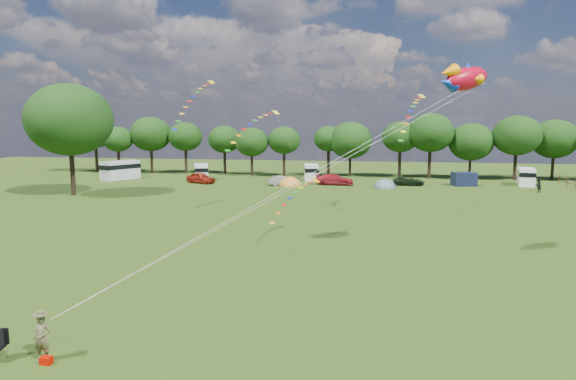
% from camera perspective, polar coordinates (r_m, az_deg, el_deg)
% --- Properties ---
extents(ground_plane, '(180.00, 180.00, 0.00)m').
position_cam_1_polar(ground_plane, '(26.00, -3.23, -11.12)').
color(ground_plane, black).
rests_on(ground_plane, ground).
extents(tree_line, '(102.98, 10.98, 10.27)m').
position_cam_1_polar(tree_line, '(78.94, 10.02, 6.08)').
color(tree_line, black).
rests_on(tree_line, ground).
extents(big_tree, '(10.00, 10.00, 13.28)m').
position_cam_1_polar(big_tree, '(63.09, -24.49, 7.57)').
color(big_tree, black).
rests_on(big_tree, ground).
extents(car_a, '(5.00, 3.53, 1.55)m').
position_cam_1_polar(car_a, '(71.25, -10.31, 1.42)').
color(car_a, '#9C2111').
rests_on(car_a, ground).
extents(car_b, '(4.07, 2.75, 1.35)m').
position_cam_1_polar(car_b, '(67.62, -0.57, 1.13)').
color(car_b, gray).
rests_on(car_b, ground).
extents(car_c, '(5.20, 2.30, 1.54)m').
position_cam_1_polar(car_c, '(68.42, 5.53, 1.25)').
color(car_c, '#A41922').
rests_on(car_c, ground).
extents(car_d, '(4.47, 2.16, 1.20)m').
position_cam_1_polar(car_d, '(69.70, 14.12, 1.03)').
color(car_d, black).
rests_on(car_d, ground).
extents(campervan_a, '(4.67, 6.41, 2.89)m').
position_cam_1_polar(campervan_a, '(79.32, -19.26, 2.30)').
color(campervan_a, silver).
rests_on(campervan_a, ground).
extents(campervan_b, '(3.71, 5.27, 2.38)m').
position_cam_1_polar(campervan_b, '(75.99, -10.26, 2.18)').
color(campervan_b, silver).
rests_on(campervan_b, ground).
extents(campervan_c, '(2.93, 5.20, 2.40)m').
position_cam_1_polar(campervan_c, '(74.05, 2.77, 2.17)').
color(campervan_c, silver).
rests_on(campervan_c, ground).
extents(campervan_d, '(3.01, 5.19, 2.39)m').
position_cam_1_polar(campervan_d, '(75.43, 26.39, 1.47)').
color(campervan_d, white).
rests_on(campervan_d, ground).
extents(tent_orange, '(3.20, 3.50, 2.50)m').
position_cam_1_polar(tent_orange, '(67.18, 0.20, 0.52)').
color(tent_orange, orange).
rests_on(tent_orange, ground).
extents(tent_greyblue, '(3.13, 3.43, 2.33)m').
position_cam_1_polar(tent_greyblue, '(66.22, 11.37, 0.27)').
color(tent_greyblue, slate).
rests_on(tent_greyblue, ground).
extents(awning_navy, '(3.38, 2.93, 1.87)m').
position_cam_1_polar(awning_navy, '(71.52, 20.12, 1.23)').
color(awning_navy, '#121934').
rests_on(awning_navy, ground).
extents(kite_flyer, '(0.66, 0.47, 1.71)m').
position_cam_1_polar(kite_flyer, '(19.93, -27.15, -15.35)').
color(kite_flyer, brown).
rests_on(kite_flyer, ground).
extents(kite_bag, '(0.39, 0.27, 0.28)m').
position_cam_1_polar(kite_bag, '(19.90, -26.72, -17.60)').
color(kite_bag, '#B30A00').
rests_on(kite_bag, ground).
extents(fish_kite, '(3.69, 3.19, 2.08)m').
position_cam_1_polar(fish_kite, '(31.00, 20.03, 12.32)').
color(fish_kite, '#B9051C').
rests_on(fish_kite, ground).
extents(streamer_kite_a, '(3.38, 5.64, 5.78)m').
position_cam_1_polar(streamer_kite_a, '(57.12, -10.83, 10.77)').
color(streamer_kite_a, yellow).
rests_on(streamer_kite_a, ground).
extents(streamer_kite_b, '(4.26, 4.78, 3.83)m').
position_cam_1_polar(streamer_kite_b, '(45.89, -3.77, 7.86)').
color(streamer_kite_b, '#FFFD2C').
rests_on(streamer_kite_b, ground).
extents(streamer_kite_c, '(2.98, 4.90, 2.77)m').
position_cam_1_polar(streamer_kite_c, '(35.43, 1.31, -0.34)').
color(streamer_kite_c, '#FF9600').
rests_on(streamer_kite_c, ground).
extents(walker_a, '(0.99, 0.84, 1.75)m').
position_cam_1_polar(walker_a, '(68.06, 27.52, 0.47)').
color(walker_a, black).
rests_on(walker_a, ground).
extents(streamer_kite_d, '(2.71, 5.10, 4.30)m').
position_cam_1_polar(streamer_kite_d, '(45.71, 14.65, 9.20)').
color(streamer_kite_d, gold).
rests_on(streamer_kite_d, ground).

